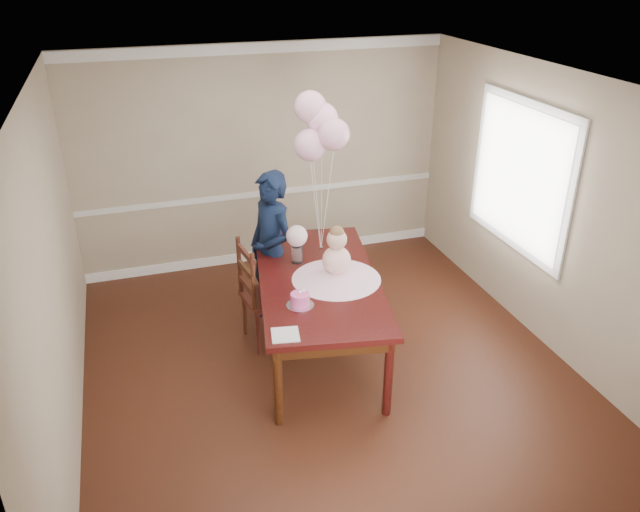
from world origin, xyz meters
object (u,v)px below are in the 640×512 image
Objects in this scene: dining_table_top at (318,280)px; birthday_cake at (300,299)px; dining_chair_seat at (269,297)px; woman at (272,250)px.

birthday_cake reaches higher than dining_table_top.
birthday_cake is 0.90m from dining_chair_seat.
woman reaches higher than birthday_cake.
dining_chair_seat is at bearing 97.50° from birthday_cake.
dining_chair_seat is 0.50m from woman.
dining_table_top is 0.56m from birthday_cake.
dining_chair_seat is at bearing 150.53° from dining_table_top.
birthday_cake is at bearing -21.98° from woman.
dining_table_top is 13.33× the size of birthday_cake.
dining_table_top is at bearing 2.04° from woman.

